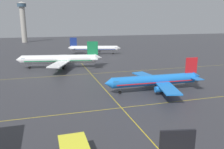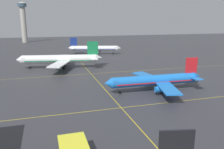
% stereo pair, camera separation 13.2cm
% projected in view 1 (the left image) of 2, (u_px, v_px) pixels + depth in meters
% --- Properties ---
extents(airliner_second_row, '(33.54, 28.98, 10.44)m').
position_uv_depth(airliner_second_row, '(155.00, 80.00, 74.72)').
color(airliner_second_row, blue).
rests_on(airliner_second_row, ground).
extents(airliner_third_row, '(40.20, 34.22, 12.54)m').
position_uv_depth(airliner_third_row, '(60.00, 59.00, 109.32)').
color(airliner_third_row, white).
rests_on(airliner_third_row, ground).
extents(airliner_far_left_stand, '(34.92, 29.76, 11.01)m').
position_uv_depth(airliner_far_left_stand, '(94.00, 49.00, 153.40)').
color(airliner_far_left_stand, white).
rests_on(airliner_far_left_stand, ground).
extents(taxiway_markings, '(146.31, 134.18, 0.01)m').
position_uv_depth(taxiway_markings, '(121.00, 108.00, 61.03)').
color(taxiway_markings, yellow).
rests_on(taxiway_markings, ground).
extents(control_tower, '(8.82, 8.82, 39.41)m').
position_uv_depth(control_tower, '(23.00, 19.00, 226.79)').
color(control_tower, '#ADA89E').
rests_on(control_tower, ground).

